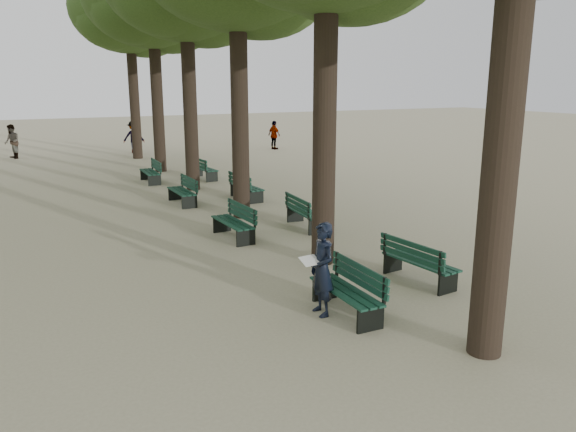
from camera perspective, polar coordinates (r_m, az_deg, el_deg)
name	(u,v)px	position (r m, az deg, el deg)	size (l,w,h in m)	color
ground	(334,322)	(10.01, 4.71, -10.71)	(120.00, 120.00, 0.00)	tan
tree_central_5	(129,9)	(31.60, -15.89, 19.55)	(6.00, 6.00, 9.95)	#33261C
bench_left_0	(346,300)	(10.25, 5.91, -8.50)	(0.60, 1.81, 0.92)	black
bench_left_1	(233,229)	(15.01, -5.59, -1.29)	(0.65, 1.82, 0.92)	black
bench_left_2	(182,196)	(19.47, -10.70, 1.98)	(0.60, 1.81, 0.92)	black
bench_left_3	(150,176)	(23.89, -13.81, 3.96)	(0.61, 1.81, 0.92)	black
bench_right_0	(419,270)	(12.07, 13.18, -5.33)	(0.77, 1.85, 0.92)	black
bench_right_1	(306,219)	(16.03, 1.84, -0.27)	(0.71, 1.84, 0.92)	black
bench_right_2	(247,192)	(19.95, -4.23, 2.47)	(0.68, 1.83, 0.92)	black
bench_right_3	(204,173)	(24.31, -8.50, 4.37)	(0.73, 1.84, 0.92)	black
man_with_map	(322,269)	(10.03, 3.48, -5.41)	(0.62, 0.69, 1.71)	black
pedestrian_c	(274,135)	(34.55, -1.41, 8.21)	(1.02, 0.35, 1.73)	#262628
pedestrian_a	(12,142)	(33.77, -26.24, 6.79)	(0.89, 0.37, 1.84)	#262628
pedestrian_b	(134,137)	(34.06, -15.40, 7.75)	(1.19, 0.37, 1.84)	#262628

